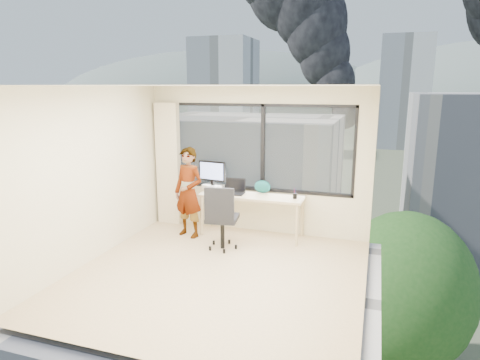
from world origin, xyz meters
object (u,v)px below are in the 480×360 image
at_px(person, 189,192).
at_px(laptop, 233,187).
at_px(chair, 222,216).
at_px(monitor, 212,175).
at_px(desk, 252,215).
at_px(handbag, 262,187).
at_px(game_console, 213,187).

bearing_deg(person, laptop, 38.09).
height_order(chair, monitor, monitor).
bearing_deg(desk, chair, -111.15).
xyz_separation_m(chair, person, (-0.77, 0.37, 0.24)).
relative_size(person, monitor, 2.97).
height_order(desk, handbag, handbag).
relative_size(laptop, handbag, 1.33).
bearing_deg(laptop, chair, -88.65).
relative_size(chair, person, 0.69).
height_order(person, handbag, person).
bearing_deg(desk, monitor, 169.79).
bearing_deg(game_console, person, -95.23).
distance_m(chair, laptop, 0.75).
height_order(person, monitor, person).
xyz_separation_m(chair, monitor, (-0.52, 0.87, 0.47)).
xyz_separation_m(chair, laptop, (-0.04, 0.67, 0.32)).
bearing_deg(handbag, desk, -149.55).
distance_m(desk, handbag, 0.54).
relative_size(chair, laptop, 2.82).
bearing_deg(handbag, laptop, -175.10).
relative_size(desk, monitor, 3.39).
bearing_deg(person, handbag, 39.80).
relative_size(game_console, handbag, 1.12).
height_order(monitor, game_console, monitor).
height_order(desk, laptop, laptop).
height_order(monitor, laptop, monitor).
xyz_separation_m(desk, monitor, (-0.80, 0.14, 0.64)).
bearing_deg(game_console, laptop, -7.09).
bearing_deg(game_console, desk, 6.17).
bearing_deg(desk, handbag, 52.30).
xyz_separation_m(person, monitor, (0.25, 0.49, 0.23)).
relative_size(person, laptop, 4.09).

